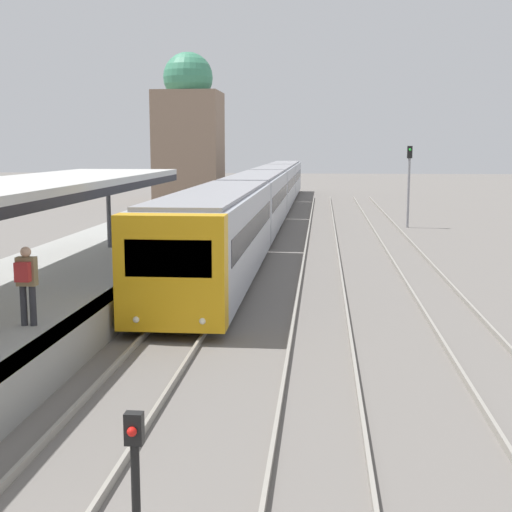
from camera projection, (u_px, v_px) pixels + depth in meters
name	position (u px, v px, depth m)	size (l,w,h in m)	color
person_on_platform	(26.00, 279.00, 14.70)	(0.40, 0.40, 1.66)	#2D2D33
train_near	(266.00, 192.00, 45.79)	(2.68, 59.12, 3.17)	gold
signal_post_near	(135.00, 471.00, 7.83)	(0.20, 0.22, 1.78)	black
signal_mast_far	(409.00, 176.00, 40.78)	(0.28, 0.29, 4.68)	gray
distant_domed_building	(189.00, 132.00, 60.43)	(5.42, 5.42, 12.47)	#89705B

